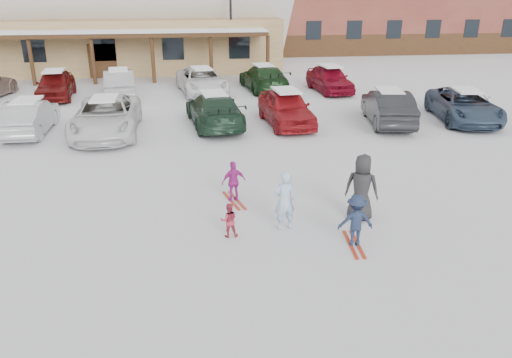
{
  "coord_description": "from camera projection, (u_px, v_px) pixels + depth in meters",
  "views": [
    {
      "loc": [
        -1.27,
        -11.2,
        5.83
      ],
      "look_at": [
        0.3,
        1.0,
        1.0
      ],
      "focal_mm": 35.0,
      "sensor_mm": 36.0,
      "label": 1
    }
  ],
  "objects": [
    {
      "name": "parked_car_6",
      "position": [
        464.0,
        105.0,
        22.48
      ],
      "size": [
        3.14,
        5.38,
        1.41
      ],
      "primitive_type": "imported",
      "rotation": [
        0.0,
        0.0,
        -0.17
      ],
      "color": "#35465D",
      "rests_on": "ground"
    },
    {
      "name": "parked_car_4",
      "position": [
        286.0,
        108.0,
        21.83
      ],
      "size": [
        2.21,
        4.66,
        1.54
      ],
      "primitive_type": "imported",
      "rotation": [
        0.0,
        0.0,
        0.09
      ],
      "color": "maroon",
      "rests_on": "ground"
    },
    {
      "name": "lamp_post",
      "position": [
        231.0,
        23.0,
        32.96
      ],
      "size": [
        0.5,
        0.25,
        6.01
      ],
      "color": "black",
      "rests_on": "ground"
    },
    {
      "name": "bystander_dark",
      "position": [
        362.0,
        188.0,
        12.93
      ],
      "size": [
        1.04,
        0.9,
        1.79
      ],
      "primitive_type": "imported",
      "rotation": [
        0.0,
        0.0,
        2.67
      ],
      "color": "#252527",
      "rests_on": "ground"
    },
    {
      "name": "parked_car_12",
      "position": [
        330.0,
        79.0,
        28.58
      ],
      "size": [
        2.18,
        4.5,
        1.48
      ],
      "primitive_type": "imported",
      "rotation": [
        0.0,
        0.0,
        0.1
      ],
      "color": "maroon",
      "rests_on": "ground"
    },
    {
      "name": "child_navy",
      "position": [
        356.0,
        221.0,
        11.7
      ],
      "size": [
        0.86,
        0.54,
        1.29
      ],
      "primitive_type": "imported",
      "rotation": [
        0.0,
        0.0,
        3.07
      ],
      "color": "#1B2742",
      "rests_on": "ground"
    },
    {
      "name": "day_lodge",
      "position": [
        81.0,
        12.0,
        35.92
      ],
      "size": [
        29.12,
        12.5,
        10.38
      ],
      "color": "tan",
      "rests_on": "ground"
    },
    {
      "name": "parked_car_5",
      "position": [
        388.0,
        107.0,
        21.93
      ],
      "size": [
        2.3,
        4.79,
        1.51
      ],
      "primitive_type": "imported",
      "rotation": [
        0.0,
        0.0,
        2.98
      ],
      "color": "black",
      "rests_on": "ground"
    },
    {
      "name": "parked_car_10",
      "position": [
        202.0,
        81.0,
        28.13
      ],
      "size": [
        3.17,
        5.47,
        1.43
      ],
      "primitive_type": "imported",
      "rotation": [
        0.0,
        0.0,
        0.16
      ],
      "color": "white",
      "rests_on": "ground"
    },
    {
      "name": "skis_child_magenta",
      "position": [
        234.0,
        200.0,
        14.34
      ],
      "size": [
        0.55,
        1.4,
        0.03
      ],
      "primitive_type": "cube",
      "rotation": [
        0.0,
        0.0,
        3.4
      ],
      "color": "#B33019",
      "rests_on": "ground"
    },
    {
      "name": "skis_child_navy",
      "position": [
        354.0,
        244.0,
        11.93
      ],
      "size": [
        0.3,
        1.41,
        0.03
      ],
      "primitive_type": "cube",
      "rotation": [
        0.0,
        0.0,
        3.07
      ],
      "color": "#B33019",
      "rests_on": "ground"
    },
    {
      "name": "parked_car_9",
      "position": [
        119.0,
        83.0,
        27.4
      ],
      "size": [
        2.13,
        4.62,
        1.47
      ],
      "primitive_type": "imported",
      "rotation": [
        0.0,
        0.0,
        3.27
      ],
      "color": "#A9A8AE",
      "rests_on": "ground"
    },
    {
      "name": "parked_car_2",
      "position": [
        106.0,
        116.0,
        20.39
      ],
      "size": [
        2.66,
        5.55,
        1.53
      ],
      "primitive_type": "imported",
      "rotation": [
        0.0,
        0.0,
        0.02
      ],
      "color": "white",
      "rests_on": "ground"
    },
    {
      "name": "parked_car_3",
      "position": [
        214.0,
        110.0,
        21.62
      ],
      "size": [
        2.65,
        5.22,
        1.45
      ],
      "primitive_type": "imported",
      "rotation": [
        0.0,
        0.0,
        3.27
      ],
      "color": "#1C3625",
      "rests_on": "ground"
    },
    {
      "name": "adult_skier",
      "position": [
        284.0,
        201.0,
        12.43
      ],
      "size": [
        0.64,
        0.5,
        1.56
      ],
      "primitive_type": "imported",
      "rotation": [
        0.0,
        0.0,
        3.37
      ],
      "color": "#A5C5E3",
      "rests_on": "ground"
    },
    {
      "name": "parked_car_1",
      "position": [
        29.0,
        117.0,
        20.54
      ],
      "size": [
        1.56,
        4.29,
        1.41
      ],
      "primitive_type": "imported",
      "rotation": [
        0.0,
        0.0,
        3.16
      ],
      "color": "#AEAEB2",
      "rests_on": "ground"
    },
    {
      "name": "ground",
      "position": [
        249.0,
        231.0,
        12.62
      ],
      "size": [
        160.0,
        160.0,
        0.0
      ],
      "primitive_type": "plane",
      "color": "white",
      "rests_on": "ground"
    },
    {
      "name": "child_magenta",
      "position": [
        234.0,
        182.0,
        14.13
      ],
      "size": [
        0.75,
        0.46,
        1.2
      ],
      "primitive_type": "imported",
      "rotation": [
        0.0,
        0.0,
        3.4
      ],
      "color": "#B72590",
      "rests_on": "ground"
    },
    {
      "name": "parked_car_11",
      "position": [
        264.0,
        78.0,
        28.93
      ],
      "size": [
        2.65,
        5.25,
        1.46
      ],
      "primitive_type": "imported",
      "rotation": [
        0.0,
        0.0,
        3.26
      ],
      "color": "#183518",
      "rests_on": "ground"
    },
    {
      "name": "toddler_red",
      "position": [
        229.0,
        220.0,
        12.18
      ],
      "size": [
        0.43,
        0.34,
        0.88
      ],
      "primitive_type": "imported",
      "rotation": [
        0.0,
        0.0,
        3.14
      ],
      "color": "#AC2E42",
      "rests_on": "ground"
    },
    {
      "name": "parked_car_8",
      "position": [
        56.0,
        85.0,
        26.9
      ],
      "size": [
        2.16,
        4.52,
        1.49
      ],
      "primitive_type": "imported",
      "rotation": [
        0.0,
        0.0,
        0.09
      ],
      "color": "maroon",
      "rests_on": "ground"
    }
  ]
}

